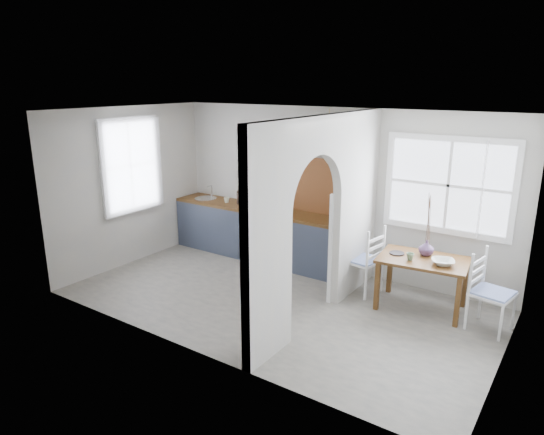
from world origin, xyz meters
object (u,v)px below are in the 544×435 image
Objects in this scene: kettle at (334,214)px; vase at (426,248)px; dining_table at (421,284)px; chair_right at (493,292)px; chair_left at (362,259)px.

vase is at bearing -29.22° from kettle.
dining_table is 5.40× the size of vase.
kettle reaches higher than chair_right.
chair_right is (0.90, -0.10, 0.14)m from dining_table.
chair_right is (1.78, -0.15, -0.01)m from chair_left.
chair_left is 1.79m from chair_right.
chair_left is at bearing 95.88° from chair_right.
chair_left is (-0.89, 0.05, 0.15)m from dining_table.
dining_table is 1.13× the size of chair_left.
chair_left is at bearing -173.60° from vase.
dining_table is at bearing 94.35° from chair_right.
kettle is 1.50m from vase.
chair_left is at bearing -46.64° from kettle.
vase is (-0.02, 0.15, 0.46)m from dining_table.
dining_table is at bearing 96.21° from chair_left.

